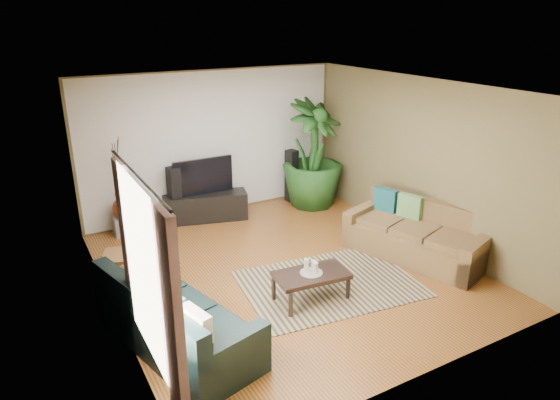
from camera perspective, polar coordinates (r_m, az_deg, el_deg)
floor at (r=7.61m, az=0.74°, el=-7.89°), size 5.50×5.50×0.00m
ceiling at (r=6.76m, az=0.85°, el=12.69°), size 5.50×5.50×0.00m
wall_back at (r=9.46m, az=-7.63°, el=6.43°), size 5.00×0.00×5.00m
wall_front at (r=5.07m, az=16.67°, el=-7.01°), size 5.00×0.00×5.00m
wall_left at (r=6.28m, az=-19.38°, el=-1.90°), size 0.00×5.50×5.50m
wall_right at (r=8.55m, az=15.50°, el=4.35°), size 0.00×5.50×5.50m
backwall_panel at (r=9.45m, az=-7.61°, el=6.42°), size 4.90×0.00×4.90m
window_pane at (r=4.82m, az=-15.55°, el=-7.69°), size 0.00×1.80×1.80m
curtain_near at (r=4.34m, az=-11.99°, el=-14.70°), size 0.08×0.35×2.20m
curtain_far at (r=5.60m, az=-16.77°, el=-6.59°), size 0.08×0.35×2.20m
curtain_rod at (r=4.49m, az=-16.02°, el=2.63°), size 0.03×1.90×0.03m
sofa_left at (r=5.93m, az=-11.69°, el=-12.53°), size 1.44×2.33×0.85m
sofa_right at (r=8.09m, az=15.32°, el=-3.52°), size 1.59×2.34×0.85m
area_rug at (r=7.25m, az=5.70°, el=-9.49°), size 2.63×2.01×0.01m
coffee_table at (r=6.78m, az=3.56°, el=-9.81°), size 1.03×0.63×0.40m
candle_tray at (r=6.68m, az=3.60°, el=-8.28°), size 0.30×0.30×0.01m
candle_tall at (r=6.63m, az=3.03°, el=-7.51°), size 0.06×0.06×0.20m
candle_mid at (r=6.63m, az=4.09°, el=-7.72°), size 0.06×0.06×0.15m
candle_short at (r=6.73m, az=3.84°, el=-7.41°), size 0.06×0.06×0.12m
tv_stand at (r=9.38m, az=-8.53°, el=-0.76°), size 1.60×0.85×0.51m
television at (r=9.20m, az=-8.77°, el=2.69°), size 1.12×0.06×0.66m
speaker_left at (r=9.18m, az=-11.94°, el=0.44°), size 0.22×0.24×1.08m
speaker_right at (r=10.12m, az=1.33°, el=2.76°), size 0.23×0.25×1.07m
potted_plant at (r=9.79m, az=3.79°, el=5.25°), size 1.52×1.52×2.11m
plant_pot at (r=10.06m, az=3.67°, el=0.29°), size 0.39×0.39×0.30m
pedestal at (r=9.11m, az=-17.44°, el=-2.80°), size 0.33×0.33×0.33m
vase at (r=8.99m, az=-17.65°, el=-0.97°), size 0.30×0.30×0.42m
side_table at (r=7.36m, az=-17.46°, el=-7.70°), size 0.62×0.62×0.52m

